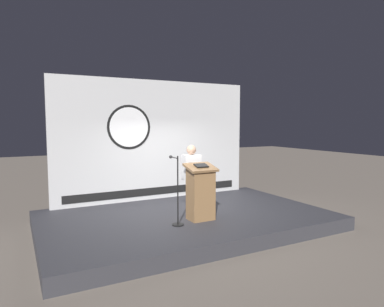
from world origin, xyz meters
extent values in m
plane|color=#6B6056|center=(0.00, 0.00, 0.00)|extent=(40.00, 40.00, 0.00)
cube|color=#333338|center=(0.00, 0.00, 0.15)|extent=(6.40, 4.00, 0.30)
cube|color=silver|center=(0.00, 1.85, 1.92)|extent=(5.54, 0.10, 3.24)
cylinder|color=black|center=(-0.77, 1.80, 2.28)|extent=(1.16, 0.02, 1.16)
cylinder|color=white|center=(-0.77, 1.79, 2.28)|extent=(1.04, 0.02, 1.04)
cube|color=black|center=(0.00, 1.79, 0.52)|extent=(4.98, 0.02, 0.20)
cube|color=olive|center=(0.07, -0.54, 0.86)|extent=(0.52, 0.40, 1.11)
cube|color=olive|center=(0.07, -0.54, 1.44)|extent=(0.64, 0.50, 0.17)
cube|color=black|center=(0.07, -0.56, 1.49)|extent=(0.28, 0.20, 0.07)
cylinder|color=black|center=(0.10, -0.06, 0.70)|extent=(0.26, 0.26, 0.81)
cube|color=white|center=(0.10, -0.06, 1.39)|extent=(0.40, 0.24, 0.57)
sphere|color=tan|center=(0.10, -0.06, 1.79)|extent=(0.22, 0.22, 0.22)
cylinder|color=black|center=(-0.54, -0.69, 0.31)|extent=(0.24, 0.24, 0.02)
cylinder|color=black|center=(-0.54, -0.69, 1.02)|extent=(0.03, 0.03, 1.43)
cylinder|color=black|center=(-0.54, -0.52, 1.68)|extent=(0.02, 0.34, 0.02)
sphere|color=#262626|center=(-0.54, -0.35, 1.68)|extent=(0.07, 0.07, 0.07)
camera|label=1|loc=(-3.46, -6.83, 2.40)|focal=31.70mm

